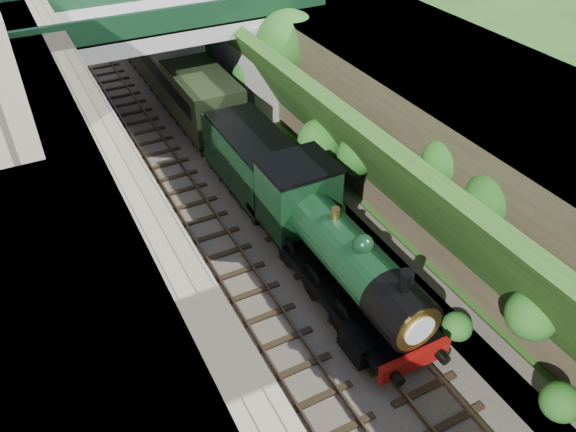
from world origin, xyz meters
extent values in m
cube|color=#473F38|center=(0.00, 20.00, 0.10)|extent=(10.00, 90.00, 0.20)
cube|color=#756B56|center=(-5.50, 20.00, 3.50)|extent=(1.00, 90.00, 7.00)
cube|color=#262628|center=(9.50, 20.00, 3.12)|extent=(8.00, 90.00, 6.25)
cube|color=#1E4714|center=(5.00, 20.00, 2.70)|extent=(4.02, 90.00, 6.36)
sphere|color=#194C14|center=(3.94, -0.67, 1.19)|extent=(1.22, 1.22, 1.22)
sphere|color=#194C14|center=(4.70, 1.56, 2.42)|extent=(1.69, 1.69, 1.69)
sphere|color=#194C14|center=(5.88, 5.05, 4.33)|extent=(2.01, 2.01, 2.01)
sphere|color=#194C14|center=(5.96, 7.56, 4.46)|extent=(1.95, 1.95, 1.95)
sphere|color=#194C14|center=(4.87, 11.83, 2.68)|extent=(1.85, 1.85, 1.85)
sphere|color=#194C14|center=(4.52, 14.46, 2.12)|extent=(2.25, 2.25, 2.25)
sphere|color=#194C14|center=(3.62, 16.91, 0.66)|extent=(1.93, 1.93, 1.93)
sphere|color=#194C14|center=(6.16, 20.28, 4.79)|extent=(2.40, 2.40, 2.40)
sphere|color=#194C14|center=(4.60, 22.82, 2.24)|extent=(1.98, 1.98, 1.98)
sphere|color=#194C14|center=(5.40, 25.43, 3.56)|extent=(1.48, 1.48, 1.48)
sphere|color=#194C14|center=(4.23, 28.45, 1.65)|extent=(2.20, 2.20, 2.20)
sphere|color=#194C14|center=(3.98, 38.34, 1.25)|extent=(1.21, 1.21, 1.21)
sphere|color=#194C14|center=(4.22, 40.94, 1.64)|extent=(1.91, 1.91, 1.91)
cube|color=black|center=(-2.00, 20.00, 0.24)|extent=(2.50, 90.00, 0.07)
cube|color=brown|center=(-2.72, 20.00, 0.33)|extent=(0.08, 90.00, 0.14)
cube|color=brown|center=(-1.28, 20.00, 0.33)|extent=(0.08, 90.00, 0.14)
cube|color=black|center=(1.20, 20.00, 0.24)|extent=(2.50, 90.00, 0.07)
cube|color=brown|center=(0.48, 20.00, 0.33)|extent=(0.08, 90.00, 0.14)
cube|color=brown|center=(1.92, 20.00, 0.33)|extent=(0.08, 90.00, 0.14)
cube|color=gray|center=(0.50, 24.00, 5.70)|extent=(16.00, 6.00, 0.90)
cube|color=#14371F|center=(0.50, 21.15, 6.65)|extent=(16.00, 0.30, 1.20)
cube|color=gray|center=(-5.50, 24.00, 2.85)|extent=(1.40, 6.40, 5.70)
cube|color=gray|center=(5.20, 24.00, 2.85)|extent=(2.40, 6.40, 5.70)
cylinder|color=black|center=(5.80, 20.12, 2.20)|extent=(0.30, 0.30, 4.40)
sphere|color=#194C14|center=(5.80, 20.12, 4.80)|extent=(3.60, 3.60, 3.60)
sphere|color=#194C14|center=(6.30, 20.92, 4.20)|extent=(2.40, 2.40, 2.40)
cube|color=black|center=(1.20, 6.76, 0.50)|extent=(2.40, 8.40, 0.60)
cube|color=black|center=(1.20, 7.76, 1.05)|extent=(2.70, 10.00, 0.35)
cube|color=maroon|center=(1.20, 2.66, 0.95)|extent=(2.70, 0.25, 0.70)
cylinder|color=black|center=(1.20, 6.96, 2.35)|extent=(1.90, 5.60, 1.90)
cylinder|color=black|center=(1.20, 3.66, 2.35)|extent=(1.96, 1.80, 1.96)
cylinder|color=white|center=(1.20, 2.68, 2.35)|extent=(1.10, 0.05, 1.10)
cylinder|color=black|center=(1.20, 3.66, 3.55)|extent=(0.44, 0.44, 0.90)
sphere|color=black|center=(1.20, 5.96, 3.35)|extent=(0.76, 0.76, 0.76)
cylinder|color=#A57F33|center=(1.20, 7.76, 3.45)|extent=(0.32, 0.32, 0.50)
cube|color=black|center=(1.20, 10.56, 2.50)|extent=(2.75, 2.40, 2.80)
cube|color=black|center=(1.20, 10.56, 3.95)|extent=(2.85, 2.50, 0.15)
cube|color=black|center=(-0.05, 4.16, 0.85)|extent=(0.60, 1.40, 0.90)
cube|color=black|center=(2.45, 4.16, 0.85)|extent=(0.60, 1.40, 0.90)
cube|color=black|center=(1.20, 14.96, 0.45)|extent=(2.30, 6.00, 0.50)
cube|color=black|center=(1.20, 14.96, 0.70)|extent=(2.60, 6.00, 0.50)
cube|color=black|center=(1.20, 14.96, 1.90)|extent=(2.70, 6.00, 2.40)
cube|color=black|center=(1.20, 14.96, 3.15)|extent=(2.50, 5.60, 0.20)
cube|color=black|center=(1.20, 27.56, 0.40)|extent=(2.30, 17.00, 0.40)
cube|color=black|center=(1.20, 27.56, 0.65)|extent=(2.50, 17.00, 0.50)
cube|color=black|center=(1.20, 27.56, 2.15)|extent=(2.80, 18.00, 2.70)
cube|color=slate|center=(1.20, 27.56, 3.65)|extent=(2.90, 18.00, 0.50)
cube|color=black|center=(1.20, 46.36, 0.40)|extent=(2.30, 17.00, 0.40)
cube|color=black|center=(1.20, 46.36, 0.65)|extent=(2.50, 17.00, 0.50)
camera|label=1|loc=(-7.72, -5.63, 15.57)|focal=35.00mm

